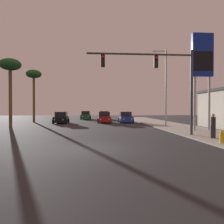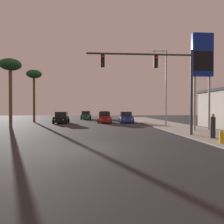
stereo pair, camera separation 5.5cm
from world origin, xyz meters
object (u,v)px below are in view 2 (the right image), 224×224
(car_black, at_px, (61,118))
(fire_hydrant, at_px, (222,137))
(gas_station_sign, at_px, (202,60))
(pedestrian_on_sidewalk, at_px, (213,125))
(street_lamp, at_px, (165,84))
(car_red, at_px, (104,118))
(palm_tree_mid, at_px, (34,77))
(palm_tree_near, at_px, (10,68))
(traffic_light_mast, at_px, (161,74))
(car_green, at_px, (86,116))
(car_grey, at_px, (104,116))
(car_blue, at_px, (126,118))

(car_black, bearing_deg, fire_hydrant, 119.72)
(gas_station_sign, bearing_deg, pedestrian_on_sidewalk, -109.78)
(street_lamp, relative_size, fire_hydrant, 11.84)
(car_red, bearing_deg, gas_station_sign, 121.21)
(gas_station_sign, xyz_separation_m, fire_hydrant, (-2.60, -7.51, -6.13))
(pedestrian_on_sidewalk, bearing_deg, palm_tree_mid, 129.80)
(car_red, xyz_separation_m, palm_tree_near, (-10.90, -7.72, 5.97))
(gas_station_sign, height_order, palm_tree_near, gas_station_sign)
(car_red, xyz_separation_m, traffic_light_mast, (3.67, -16.92, 4.01))
(car_green, xyz_separation_m, traffic_light_mast, (6.91, -28.06, 4.01))
(gas_station_sign, bearing_deg, palm_tree_mid, 141.11)
(car_red, distance_m, palm_tree_mid, 12.98)
(car_green, height_order, car_black, same)
(car_grey, relative_size, fire_hydrant, 5.71)
(car_blue, relative_size, car_grey, 1.00)
(palm_tree_near, bearing_deg, traffic_light_mast, -32.28)
(car_grey, bearing_deg, fire_hydrant, 98.10)
(car_green, relative_size, car_red, 1.00)
(street_lamp, bearing_deg, pedestrian_on_sidewalk, -91.52)
(car_grey, height_order, gas_station_sign, gas_station_sign)
(pedestrian_on_sidewalk, distance_m, palm_tree_mid, 28.30)
(car_green, height_order, palm_tree_near, palm_tree_near)
(car_green, distance_m, pedestrian_on_sidewalk, 31.66)
(car_grey, distance_m, fire_hydrant, 32.20)
(pedestrian_on_sidewalk, bearing_deg, car_grey, 101.88)
(gas_station_sign, bearing_deg, fire_hydrant, -109.07)
(traffic_light_mast, height_order, fire_hydrant, traffic_light_mast)
(car_blue, bearing_deg, fire_hydrant, 98.95)
(car_grey, relative_size, street_lamp, 0.48)
(car_blue, relative_size, palm_tree_mid, 0.52)
(traffic_light_mast, distance_m, gas_station_sign, 6.23)
(car_green, bearing_deg, gas_station_sign, 117.14)
(fire_hydrant, relative_size, pedestrian_on_sidewalk, 0.46)
(car_black, bearing_deg, gas_station_sign, 137.76)
(car_black, xyz_separation_m, traffic_light_mast, (10.01, -16.26, 4.01))
(car_green, xyz_separation_m, street_lamp, (10.17, -18.85, 4.36))
(fire_hydrant, bearing_deg, car_green, 105.98)
(car_blue, xyz_separation_m, palm_tree_near, (-14.19, -7.58, 5.97))
(car_black, height_order, street_lamp, street_lamp)
(car_grey, distance_m, gas_station_sign, 26.20)
(car_black, bearing_deg, traffic_light_mast, 120.20)
(car_green, height_order, traffic_light_mast, traffic_light_mast)
(car_green, relative_size, street_lamp, 0.48)
(car_red, xyz_separation_m, pedestrian_on_sidewalk, (6.63, -18.94, 0.27))
(pedestrian_on_sidewalk, bearing_deg, palm_tree_near, 147.38)
(car_grey, bearing_deg, palm_tree_mid, 34.31)
(fire_hydrant, xyz_separation_m, palm_tree_mid, (-17.02, 23.34, 6.71))
(pedestrian_on_sidewalk, bearing_deg, traffic_light_mast, 145.71)
(car_grey, relative_size, traffic_light_mast, 0.53)
(car_blue, height_order, traffic_light_mast, traffic_light_mast)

